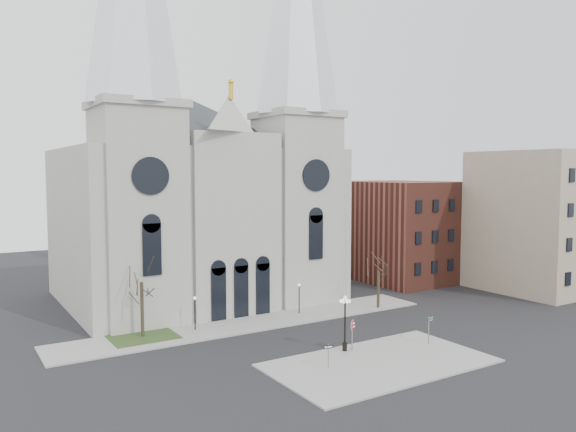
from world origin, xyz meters
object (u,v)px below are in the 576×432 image
stop_sign (352,329)px  one_way_sign (328,351)px  globe_lamp (345,316)px  street_name_sign (429,328)px

stop_sign → one_way_sign: stop_sign is taller
stop_sign → one_way_sign: bearing=-164.7°
globe_lamp → one_way_sign: size_ratio=2.56×
stop_sign → street_name_sign: bearing=-29.4°
street_name_sign → one_way_sign: bearing=163.8°
stop_sign → one_way_sign: (-4.15, -2.27, -0.62)m
street_name_sign → globe_lamp: bearing=145.6°
one_way_sign → street_name_sign: street_name_sign is taller
stop_sign → street_name_sign: size_ratio=1.11×
globe_lamp → one_way_sign: bearing=-144.5°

